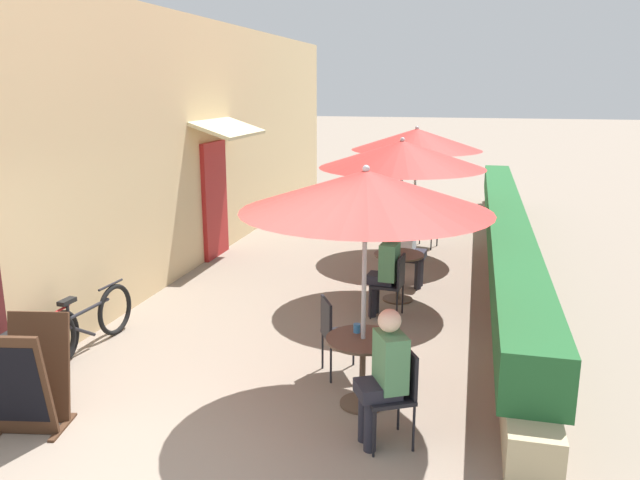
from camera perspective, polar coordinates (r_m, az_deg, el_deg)
name	(u,v)px	position (r m, az deg, el deg)	size (l,w,h in m)	color
ground_plane	(183,474)	(5.53, -12.40, -20.13)	(120.00, 120.00, 0.00)	gray
cafe_facade_wall	(217,140)	(11.96, -9.38, 9.05)	(0.98, 14.06, 4.20)	#D6B784
planter_hedge	(505,236)	(11.30, 16.55, 0.38)	(0.60, 13.06, 1.01)	tan
patio_table_near	(363,358)	(6.18, 3.93, -10.74)	(0.72, 0.72, 0.70)	brown
patio_umbrella_near	(366,191)	(5.69, 4.20, 4.50)	(2.33, 2.33, 2.38)	#B7B7BC
cafe_chair_near_left	(396,388)	(5.60, 6.95, -13.31)	(0.54, 0.54, 0.87)	black
seated_patron_near_left	(384,372)	(5.49, 5.89, -11.88)	(0.50, 0.47, 1.25)	#23232D
cafe_chair_near_right	(336,330)	(6.77, 1.47, -8.24)	(0.54, 0.54, 0.87)	black
coffee_cup_near	(357,328)	(6.21, 3.39, -8.05)	(0.07, 0.07, 0.09)	teal
patio_table_mid	(398,268)	(9.15, 7.19, -2.54)	(0.72, 0.72, 0.70)	brown
patio_umbrella_mid	(402,154)	(8.83, 7.51, 7.77)	(2.33, 2.33, 2.38)	#B7B7BC
cafe_chair_mid_left	(393,281)	(8.47, 6.68, -3.71)	(0.44, 0.44, 0.87)	black
seated_patron_mid_left	(385,268)	(8.45, 5.98, -2.54)	(0.43, 0.36, 1.25)	#23232D
cafe_chair_mid_right	(403,254)	(9.82, 7.63, -1.27)	(0.44, 0.44, 0.87)	black
seated_patron_mid_right	(411,244)	(9.76, 8.30, -0.36)	(0.43, 0.36, 1.25)	#23232D
patio_table_far	(413,229)	(11.62, 8.53, 0.96)	(0.72, 0.72, 0.70)	brown
patio_umbrella_far	(417,139)	(11.37, 8.83, 9.08)	(2.33, 2.33, 2.38)	#B7B7BC
cafe_chair_far_left	(422,221)	(12.29, 9.34, 1.75)	(0.49, 0.49, 0.87)	black
cafe_chair_far_right	(403,237)	(10.95, 7.64, 0.32)	(0.49, 0.49, 0.87)	black
bicycle_leaning	(31,357)	(7.24, -24.88, -9.66)	(0.15, 1.70, 0.72)	black
bicycle_second	(87,324)	(7.91, -20.56, -7.17)	(0.18, 1.72, 0.74)	black
menu_board	(28,377)	(6.35, -25.11, -11.28)	(0.69, 0.73, 1.03)	#422819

